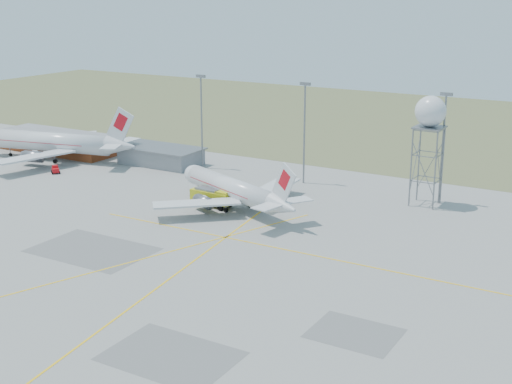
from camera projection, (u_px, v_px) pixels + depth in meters
The scene contains 12 objects.
ground at pixel (130, 317), 85.94m from camera, with size 400.00×400.00×0.00m, color #9D9C98.
grass_strip at pixel (453, 128), 201.84m from camera, with size 400.00×120.00×0.03m, color #4C5F34.
building_orange at pixel (58, 142), 173.33m from camera, with size 33.00×12.00×4.30m.
building_grey at pixel (161, 156), 160.38m from camera, with size 19.00×10.00×3.90m.
mast_a at pixel (201, 114), 154.37m from camera, with size 2.20×0.50×20.50m.
mast_b at pixel (305, 125), 142.15m from camera, with size 2.20×0.50×20.50m.
mast_c at pixel (443, 139), 128.46m from camera, with size 2.20×0.50×20.50m.
airliner_main at pixel (234, 190), 127.87m from camera, with size 31.77×29.71×11.27m.
airliner_far at pixel (56, 143), 163.74m from camera, with size 38.76×37.06×13.27m.
radar_tower at pixel (428, 145), 127.71m from camera, with size 5.54×5.54×20.07m.
fire_truck at pixel (213, 198), 129.40m from camera, with size 8.54×3.88×3.34m.
baggage_tug at pixel (55, 170), 152.86m from camera, with size 2.60×2.56×1.66m.
Camera 1 is at (53.02, -59.80, 38.23)m, focal length 50.00 mm.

